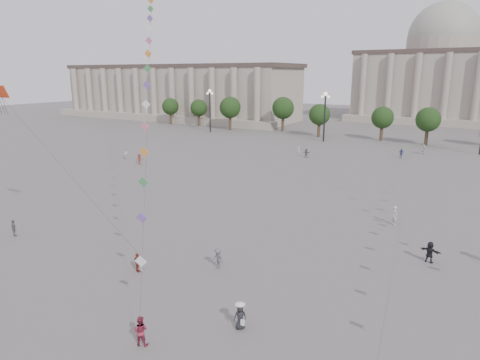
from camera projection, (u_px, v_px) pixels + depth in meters
The scene contains 20 objects.
ground at pixel (165, 305), 27.57m from camera, with size 360.00×360.00×0.00m, color #5C5957.
hall_west at pixel (176, 92), 141.02m from camera, with size 84.00×26.22×17.20m.
hall_central at pixel (439, 74), 131.67m from camera, with size 48.30×34.30×35.50m.
tree_row at pixel (405, 117), 91.19m from camera, with size 137.12×5.12×8.00m.
lamp_post_far_west at pixel (210, 103), 106.46m from camera, with size 2.00×0.90×10.65m.
lamp_post_mid_west at pixel (325, 107), 91.52m from camera, with size 2.00×0.90×10.65m.
person_crowd_0 at pixel (401, 153), 74.73m from camera, with size 1.01×0.42×1.73m, color navy.
person_crowd_1 at pixel (126, 153), 74.35m from camera, with size 0.90×0.70×1.85m, color silver.
person_crowd_2 at pixel (139, 159), 69.78m from camera, with size 1.11×0.64×1.72m, color maroon.
person_crowd_3 at pixel (430, 252), 33.58m from camera, with size 1.59×0.51×1.72m, color black.
person_crowd_4 at pixel (423, 149), 78.62m from camera, with size 1.69×0.54×1.82m, color silver.
person_crowd_6 at pixel (218, 258), 32.54m from camera, with size 1.05×0.60×1.63m, color #59595D.
person_crowd_10 at pixel (299, 151), 77.98m from camera, with size 0.56×0.37×1.55m, color silver.
person_crowd_12 at pixel (306, 153), 75.64m from camera, with size 1.41×0.45×1.52m, color #58585C.
person_crowd_13 at pixel (395, 215), 41.94m from camera, with size 0.69×0.45×1.90m, color beige.
tourist_0 at pixel (138, 263), 31.95m from camera, with size 0.88×0.37×1.51m, color maroon.
tourist_3 at pixel (14, 228), 38.98m from camera, with size 0.93×0.39×1.59m, color slate.
kite_flyer_0 at pixel (140, 331), 23.33m from camera, with size 0.83×0.65×1.71m, color maroon.
hat_person at pixel (240, 316), 24.81m from camera, with size 0.87×0.86×1.69m.
kite_train_west at pixel (151, 15), 49.84m from camera, with size 39.52×47.03×72.50m.
Camera 1 is at (16.87, -18.79, 14.53)m, focal length 32.00 mm.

